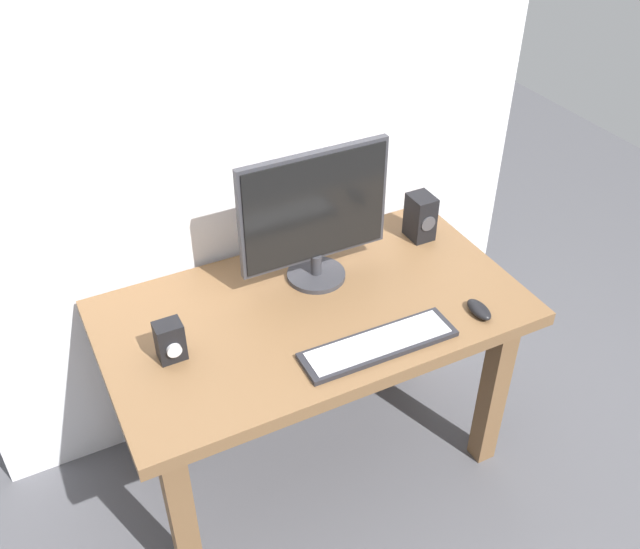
{
  "coord_description": "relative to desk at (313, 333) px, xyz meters",
  "views": [
    {
      "loc": [
        -0.76,
        -1.54,
        2.14
      ],
      "look_at": [
        0.02,
        0.0,
        0.84
      ],
      "focal_mm": 40.1,
      "sensor_mm": 36.0,
      "label": 1
    }
  ],
  "objects": [
    {
      "name": "ground_plane",
      "position": [
        0.0,
        0.0,
        -0.61
      ],
      "size": [
        6.0,
        6.0,
        0.0
      ],
      "primitive_type": "plane",
      "color": "#4C4C51"
    },
    {
      "name": "keyboard_primary",
      "position": [
        0.09,
        -0.25,
        0.12
      ],
      "size": [
        0.48,
        0.14,
        0.02
      ],
      "color": "#232328",
      "rests_on": "desk"
    },
    {
      "name": "wall_back",
      "position": [
        0.0,
        0.41,
        0.89
      ],
      "size": [
        2.04,
        0.04,
        3.0
      ],
      "primitive_type": "cube",
      "color": "silver",
      "rests_on": "ground_plane"
    },
    {
      "name": "monitor",
      "position": [
        0.08,
        0.15,
        0.34
      ],
      "size": [
        0.5,
        0.19,
        0.45
      ],
      "color": "#333338",
      "rests_on": "desk"
    },
    {
      "name": "audio_controller",
      "position": [
        -0.46,
        -0.02,
        0.17
      ],
      "size": [
        0.08,
        0.07,
        0.12
      ],
      "color": "black",
      "rests_on": "desk"
    },
    {
      "name": "desk",
      "position": [
        0.0,
        0.0,
        0.0
      ],
      "size": [
        1.31,
        0.73,
        0.72
      ],
      "color": "brown",
      "rests_on": "ground_plane"
    },
    {
      "name": "mouse",
      "position": [
        0.44,
        -0.26,
        0.12
      ],
      "size": [
        0.06,
        0.11,
        0.03
      ],
      "primitive_type": "ellipsoid",
      "rotation": [
        0.0,
        0.0,
        -0.03
      ],
      "color": "black",
      "rests_on": "desk"
    },
    {
      "name": "speaker_right",
      "position": [
        0.51,
        0.18,
        0.19
      ],
      "size": [
        0.08,
        0.1,
        0.16
      ],
      "color": "black",
      "rests_on": "desk"
    }
  ]
}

